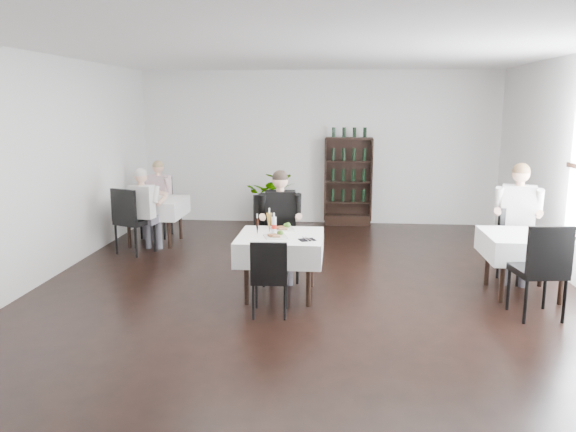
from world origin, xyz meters
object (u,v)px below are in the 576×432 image
Objects in this scene: diner_main at (280,217)px; main_table at (280,247)px; potted_tree at (272,198)px; wine_shelf at (348,182)px.

main_table is at bearing -84.29° from diner_main.
diner_main is (0.52, -3.51, 0.33)m from potted_tree.
wine_shelf is at bearing 4.40° from potted_tree.
main_table is at bearing -101.78° from wine_shelf.
wine_shelf reaches higher than potted_tree.
wine_shelf is 1.70× the size of main_table.
wine_shelf reaches higher than diner_main.
potted_tree is at bearing 97.96° from main_table.
wine_shelf is at bearing 75.05° from diner_main.
wine_shelf is 4.41m from main_table.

